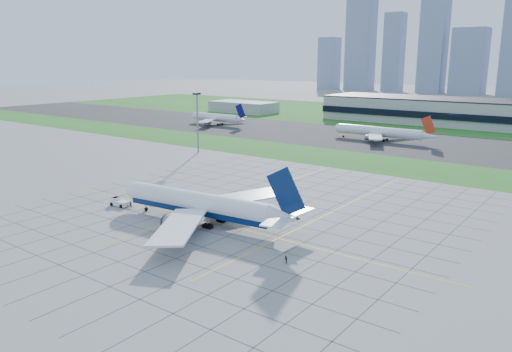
{
  "coord_description": "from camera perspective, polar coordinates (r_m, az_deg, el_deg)",
  "views": [
    {
      "loc": [
        77.78,
        -89.53,
        39.27
      ],
      "look_at": [
        -5.15,
        20.52,
        7.0
      ],
      "focal_mm": 35.0,
      "sensor_mm": 36.0,
      "label": 1
    }
  ],
  "objects": [
    {
      "name": "crew_far",
      "position": [
        99.72,
        3.42,
        -9.52
      ],
      "size": [
        1.02,
        1.02,
        1.67
      ],
      "primitive_type": "imported",
      "rotation": [
        0.0,
        0.0,
        -0.81
      ],
      "color": "black",
      "rests_on": "ground"
    },
    {
      "name": "grass_far",
      "position": [
        355.38,
        24.25,
        5.68
      ],
      "size": [
        700.0,
        145.0,
        0.04
      ],
      "primitive_type": "cube",
      "color": "#27611B",
      "rests_on": "ground"
    },
    {
      "name": "crew_near",
      "position": [
        139.62,
        -14.13,
        -3.18
      ],
      "size": [
        0.78,
        0.78,
        1.83
      ],
      "primitive_type": "imported",
      "rotation": [
        0.0,
        0.0,
        0.77
      ],
      "color": "black",
      "rests_on": "ground"
    },
    {
      "name": "pushback_tug",
      "position": [
        142.29,
        -15.4,
        -2.91
      ],
      "size": [
        8.21,
        3.29,
        2.26
      ],
      "rotation": [
        0.0,
        0.0,
        0.1
      ],
      "color": "white",
      "rests_on": "ground"
    },
    {
      "name": "distant_jet_1",
      "position": [
        254.49,
        13.98,
        4.93
      ],
      "size": [
        49.51,
        42.66,
        14.08
      ],
      "color": "white",
      "rests_on": "ground"
    },
    {
      "name": "airliner",
      "position": [
        123.15,
        -6.31,
        -3.26
      ],
      "size": [
        53.22,
        53.71,
        16.76
      ],
      "rotation": [
        0.0,
        0.0,
        0.1
      ],
      "color": "white",
      "rests_on": "ground"
    },
    {
      "name": "service_block",
      "position": [
        384.06,
        -1.45,
        7.91
      ],
      "size": [
        50.0,
        25.0,
        8.0
      ],
      "primitive_type": "cube",
      "color": "#B7B7B2",
      "rests_on": "ground"
    },
    {
      "name": "apron_markings",
      "position": [
        132.85,
        -0.53,
        -4.01
      ],
      "size": [
        120.0,
        130.0,
        0.03
      ],
      "color": "#474744",
      "rests_on": "ground"
    },
    {
      "name": "asphalt_taxiway",
      "position": [
        250.19,
        18.45,
        3.48
      ],
      "size": [
        700.0,
        75.0,
        0.04
      ],
      "primitive_type": "cube",
      "color": "#383838",
      "rests_on": "ground"
    },
    {
      "name": "light_mast",
      "position": [
        215.07,
        -6.73,
        6.93
      ],
      "size": [
        2.5,
        2.5,
        25.6
      ],
      "color": "gray",
      "rests_on": "ground"
    },
    {
      "name": "ground",
      "position": [
        124.93,
        -3.8,
        -5.17
      ],
      "size": [
        1400.0,
        1400.0,
        0.0
      ],
      "primitive_type": "plane",
      "color": "gray",
      "rests_on": "ground"
    },
    {
      "name": "grass_median",
      "position": [
        199.56,
        13.31,
        1.48
      ],
      "size": [
        700.0,
        35.0,
        0.04
      ],
      "primitive_type": "cube",
      "color": "#27611B",
      "rests_on": "ground"
    },
    {
      "name": "distant_jet_0",
      "position": [
        309.38,
        -4.46,
        6.68
      ],
      "size": [
        39.66,
        42.66,
        14.08
      ],
      "color": "white",
      "rests_on": "ground"
    }
  ]
}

